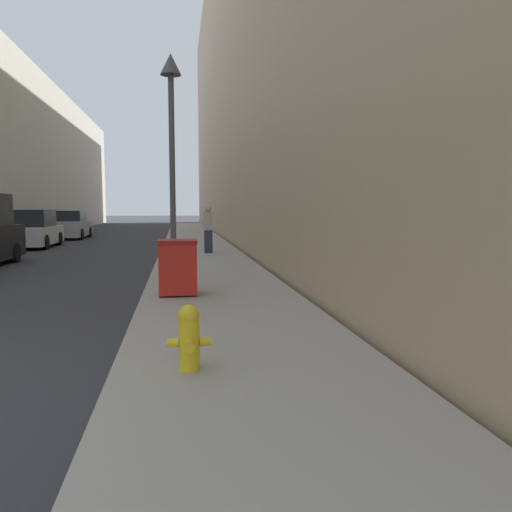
{
  "coord_description": "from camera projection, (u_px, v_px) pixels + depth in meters",
  "views": [
    {
      "loc": [
        4.16,
        -4.37,
        1.84
      ],
      "look_at": [
        7.51,
        17.37,
        -0.34
      ],
      "focal_mm": 35.0,
      "sensor_mm": 36.0,
      "label": 1
    }
  ],
  "objects": [
    {
      "name": "building_right_stone",
      "position": [
        316.0,
        73.0,
        30.35
      ],
      "size": [
        12.0,
        60.0,
        19.85
      ],
      "color": "tan",
      "rests_on": "ground"
    },
    {
      "name": "parked_sedan_near",
      "position": [
        33.0,
        231.0,
        22.52
      ],
      "size": [
        1.88,
        4.18,
        1.71
      ],
      "color": "silver",
      "rests_on": "ground"
    },
    {
      "name": "parked_sedan_far",
      "position": [
        69.0,
        226.0,
        28.83
      ],
      "size": [
        1.96,
        4.4,
        1.62
      ],
      "color": "#A3A8B2",
      "rests_on": "ground"
    },
    {
      "name": "trash_bin",
      "position": [
        178.0,
        267.0,
        9.52
      ],
      "size": [
        0.73,
        0.66,
        1.06
      ],
      "color": "red",
      "rests_on": "sidewalk_right"
    },
    {
      "name": "pedestrian_on_sidewalk",
      "position": [
        208.0,
        229.0,
        18.18
      ],
      "size": [
        0.35,
        0.23,
        1.72
      ],
      "color": "#2D3347",
      "rests_on": "sidewalk_right"
    },
    {
      "name": "fire_hydrant",
      "position": [
        189.0,
        336.0,
        5.14
      ],
      "size": [
        0.46,
        0.34,
        0.68
      ],
      "color": "yellow",
      "rests_on": "sidewalk_right"
    },
    {
      "name": "sidewalk_right",
      "position": [
        197.0,
        246.0,
        22.3
      ],
      "size": [
        3.02,
        60.0,
        0.16
      ],
      "color": "#9E998E",
      "rests_on": "ground"
    },
    {
      "name": "lamppost",
      "position": [
        172.0,
        126.0,
        11.5
      ],
      "size": [
        0.48,
        0.48,
        5.16
      ],
      "color": "#4C4C51",
      "rests_on": "sidewalk_right"
    }
  ]
}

